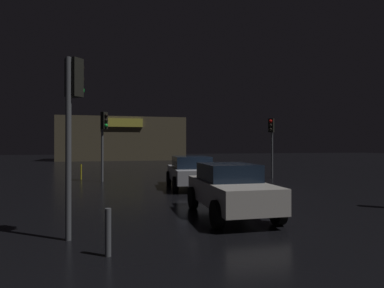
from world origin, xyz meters
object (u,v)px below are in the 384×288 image
at_px(traffic_signal_opposite, 271,134).
at_px(car_far, 230,189).
at_px(traffic_signal_cross_right, 73,106).
at_px(traffic_signal_cross_left, 104,132).
at_px(car_near, 190,171).
at_px(store_building, 122,139).

relative_size(traffic_signal_opposite, car_far, 0.93).
xyz_separation_m(traffic_signal_opposite, traffic_signal_cross_right, (-10.54, -10.99, 0.19)).
bearing_deg(traffic_signal_cross_left, car_far, -68.83).
bearing_deg(car_far, car_near, 87.24).
relative_size(store_building, car_far, 4.17).
height_order(traffic_signal_opposite, traffic_signal_cross_left, traffic_signal_cross_left).
relative_size(store_building, traffic_signal_cross_right, 4.16).
height_order(store_building, traffic_signal_opposite, store_building).
bearing_deg(traffic_signal_cross_right, traffic_signal_opposite, 46.21).
height_order(store_building, traffic_signal_cross_left, store_building).
bearing_deg(store_building, traffic_signal_cross_right, -93.21).
distance_m(store_building, traffic_signal_cross_right, 39.37).
height_order(traffic_signal_opposite, traffic_signal_cross_right, traffic_signal_cross_right).
relative_size(traffic_signal_cross_left, traffic_signal_cross_right, 0.98).
xyz_separation_m(store_building, traffic_signal_cross_right, (-2.20, -39.31, 0.05)).
distance_m(store_building, traffic_signal_cross_left, 27.87).
bearing_deg(traffic_signal_cross_left, traffic_signal_cross_right, -91.82).
height_order(car_near, car_far, car_near).
xyz_separation_m(store_building, car_near, (2.36, -31.50, -2.11)).
bearing_deg(car_far, traffic_signal_cross_left, 111.17).
relative_size(store_building, traffic_signal_cross_left, 4.23).
distance_m(traffic_signal_cross_right, car_far, 4.99).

